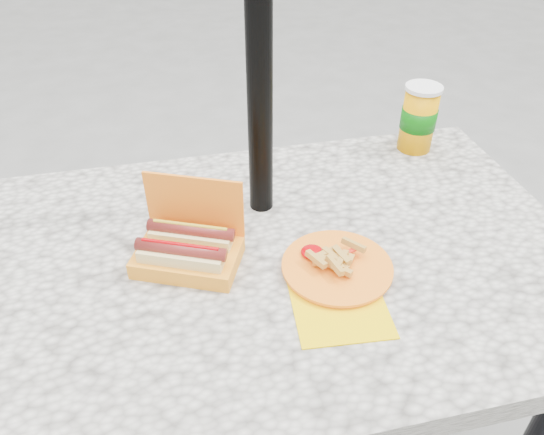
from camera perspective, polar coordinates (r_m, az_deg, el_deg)
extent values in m
cube|color=beige|center=(1.05, 0.68, -4.77)|extent=(1.20, 0.80, 0.05)
cylinder|color=black|center=(1.55, -20.87, -10.28)|extent=(0.07, 0.07, 0.70)
cylinder|color=black|center=(1.66, 15.18, -4.88)|extent=(0.07, 0.07, 0.70)
cylinder|color=black|center=(0.99, -1.40, 17.88)|extent=(0.05, 0.05, 2.20)
cube|color=orange|center=(1.01, -9.02, -4.24)|extent=(0.22, 0.19, 0.03)
cube|color=orange|center=(1.01, -8.34, 1.39)|extent=(0.18, 0.08, 0.12)
cube|color=#EADB90|center=(0.98, -9.65, -4.47)|extent=(0.16, 0.10, 0.04)
cylinder|color=maroon|center=(0.96, -9.80, -3.41)|extent=(0.16, 0.09, 0.02)
cylinder|color=#A60004|center=(0.96, -9.87, -2.89)|extent=(0.13, 0.07, 0.01)
cube|color=#EADB90|center=(1.02, -8.62, -2.38)|extent=(0.16, 0.10, 0.04)
cylinder|color=maroon|center=(1.01, -8.74, -1.33)|extent=(0.16, 0.09, 0.02)
cylinder|color=gold|center=(1.00, -8.80, -0.82)|extent=(0.13, 0.07, 0.01)
cube|color=#FFCF00|center=(0.94, 7.29, -9.55)|extent=(0.18, 0.18, 0.00)
cylinder|color=orange|center=(1.00, 7.00, -5.35)|extent=(0.20, 0.20, 0.01)
cylinder|color=orange|center=(1.00, 7.02, -5.19)|extent=(0.21, 0.21, 0.01)
cube|color=gold|center=(0.98, 7.52, -4.54)|extent=(0.04, 0.05, 0.01)
cube|color=gold|center=(0.96, 6.78, -5.13)|extent=(0.02, 0.05, 0.01)
cube|color=gold|center=(0.99, 8.16, -4.98)|extent=(0.04, 0.05, 0.01)
cube|color=gold|center=(0.97, 7.31, -5.47)|extent=(0.04, 0.05, 0.01)
cube|color=gold|center=(0.99, 6.53, -4.13)|extent=(0.03, 0.05, 0.01)
cube|color=gold|center=(1.01, 8.79, -2.93)|extent=(0.04, 0.05, 0.01)
cube|color=gold|center=(0.99, 7.30, -4.74)|extent=(0.02, 0.05, 0.01)
cube|color=gold|center=(0.98, 5.83, -4.78)|extent=(0.05, 0.02, 0.01)
cube|color=gold|center=(0.98, 6.79, -4.70)|extent=(0.02, 0.05, 0.01)
cube|color=gold|center=(0.98, 7.10, -4.98)|extent=(0.01, 0.05, 0.01)
cube|color=gold|center=(0.99, 7.52, -4.01)|extent=(0.03, 0.05, 0.01)
cube|color=gold|center=(1.00, 5.91, -4.23)|extent=(0.05, 0.01, 0.01)
cube|color=gold|center=(0.97, 4.77, -4.49)|extent=(0.03, 0.05, 0.01)
cube|color=gold|center=(1.00, 6.03, -3.77)|extent=(0.05, 0.03, 0.01)
cube|color=gold|center=(0.98, 5.93, -4.45)|extent=(0.05, 0.01, 0.01)
ellipsoid|color=#A60004|center=(1.01, 4.35, -3.71)|extent=(0.04, 0.04, 0.01)
cube|color=red|center=(0.99, 7.40, -4.07)|extent=(0.08, 0.04, 0.00)
cylinder|color=#FFA300|center=(1.38, 15.46, 10.08)|extent=(0.08, 0.08, 0.16)
cylinder|color=#076008|center=(1.38, 15.50, 10.26)|extent=(0.09, 0.09, 0.05)
cylinder|color=white|center=(1.35, 16.06, 13.25)|extent=(0.09, 0.09, 0.01)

